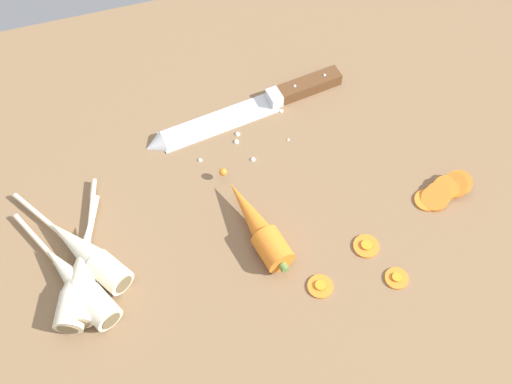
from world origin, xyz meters
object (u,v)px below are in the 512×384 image
Objects in this scene: parsnip_mid_left at (86,252)px; carrot_slice_stray_mid at (397,278)px; parsnip_front at (84,271)px; carrot_slice_stray_near at (320,286)px; chefs_knife at (243,111)px; whole_carrot at (258,225)px; parsnip_back at (77,283)px; carrot_slice_stray_far at (366,246)px; parsnip_mid_right at (78,282)px; carrot_slice_stack at (443,191)px.

parsnip_mid_left is 43.51cm from carrot_slice_stray_mid.
carrot_slice_stray_near is (30.71, -10.85, -1.62)cm from parsnip_front.
chefs_knife is 10.56× the size of carrot_slice_stray_mid.
carrot_slice_stray_near is at bearing -61.69° from whole_carrot.
chefs_knife is 36.63cm from carrot_slice_stray_mid.
parsnip_front is at bearing 162.79° from carrot_slice_stray_mid.
parsnip_back is (-1.80, -4.30, 0.00)cm from parsnip_mid_left.
parsnip_back reaches higher than carrot_slice_stray_near.
parsnip_mid_left is 5.53× the size of carrot_slice_stray_far.
parsnip_mid_left is 5.80× the size of carrot_slice_stray_near.
whole_carrot is at bearing 142.24° from carrot_slice_stray_mid.
parsnip_front and parsnip_mid_right have the same top height.
parsnip_front is at bearing 177.79° from carrot_slice_stack.
chefs_knife is at bearing 79.32° from whole_carrot.
carrot_slice_stray_near and carrot_slice_stray_far have the same top height.
parsnip_mid_left is 4.45cm from parsnip_mid_right.
parsnip_mid_left is at bearing 158.97° from carrot_slice_stray_mid.
whole_carrot reaches higher than chefs_knife.
chefs_knife is at bearing 33.73° from parsnip_mid_left.
whole_carrot reaches higher than carrot_slice_stray_far.
whole_carrot is (-4.12, -21.83, 1.45)cm from chefs_knife.
parsnip_front is at bearing -143.21° from chefs_knife.
parsnip_mid_left is (0.72, 2.81, -0.00)cm from parsnip_front.
parsnip_front is (-24.92, 0.11, -0.12)cm from whole_carrot.
carrot_slice_stray_far is (10.12, -28.63, -0.29)cm from chefs_knife.
parsnip_mid_right reaches higher than carrot_slice_stray_far.
chefs_knife is 30.36cm from carrot_slice_stray_far.
whole_carrot is at bearing 3.04° from parsnip_back.
carrot_slice_stray_near is at bearing -158.93° from carrot_slice_stack.
parsnip_back is 6.50× the size of carrot_slice_stray_mid.
carrot_slice_stack is at bearing 18.65° from carrot_slice_stray_far.
parsnip_back is 54.60cm from carrot_slice_stack.
carrot_slice_stack reaches higher than carrot_slice_stray_far.
parsnip_back is (-1.09, -1.49, 0.00)cm from parsnip_front.
carrot_slice_stray_mid is (-12.19, -10.73, -0.61)cm from carrot_slice_stack.
parsnip_front is 39.79cm from carrot_slice_stray_far.
parsnip_front is at bearing 53.37° from parsnip_mid_right.
whole_carrot reaches higher than carrot_slice_stray_mid.
parsnip_mid_left reaches higher than carrot_slice_stray_near.
parsnip_back is at bearing -112.78° from parsnip_mid_left.
parsnip_back is at bearing 163.60° from carrot_slice_stray_near.
parsnip_mid_right is 0.21cm from parsnip_back.
carrot_slice_stray_far is (-14.34, -4.84, -0.61)cm from carrot_slice_stack.
carrot_slice_stack is at bearing -44.21° from chefs_knife.
parsnip_front is 32.61cm from carrot_slice_stray_near.
carrot_slice_stray_near is (-22.79, -8.78, -0.61)cm from carrot_slice_stack.
parsnip_front reaches higher than carrot_slice_stack.
whole_carrot is 0.93× the size of parsnip_mid_right.
parsnip_back is 43.90cm from carrot_slice_stray_mid.
carrot_slice_stray_near is at bearing -155.01° from carrot_slice_stray_far.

